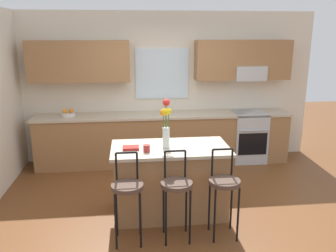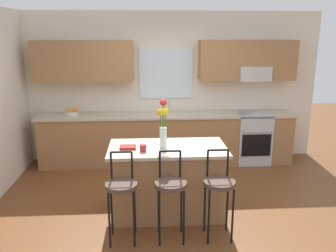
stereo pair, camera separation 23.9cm
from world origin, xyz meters
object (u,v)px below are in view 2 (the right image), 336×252
at_px(bar_stool_near, 122,189).
at_px(kitchen_island, 168,180).
at_px(oven_range, 252,137).
at_px(flower_vase, 163,122).
at_px(fruit_bowl_oranges, 72,113).
at_px(mug_ceramic, 143,148).
at_px(cookbook, 128,147).
at_px(bar_stool_middle, 171,188).
at_px(bar_stool_far, 219,187).

bearing_deg(bar_stool_near, kitchen_island, 47.89).
height_order(oven_range, flower_vase, flower_vase).
distance_m(kitchen_island, fruit_bowl_oranges, 2.50).
relative_size(mug_ceramic, cookbook, 0.45).
relative_size(bar_stool_middle, flower_vase, 1.68).
bearing_deg(cookbook, bar_stool_far, -28.80).
xyz_separation_m(bar_stool_far, flower_vase, (-0.61, 0.59, 0.62)).
bearing_deg(bar_stool_middle, mug_ceramic, 124.58).
distance_m(bar_stool_middle, cookbook, 0.82).
height_order(bar_stool_middle, cookbook, bar_stool_middle).
xyz_separation_m(flower_vase, cookbook, (-0.44, -0.02, -0.32)).
bearing_deg(mug_ceramic, cookbook, 145.82).
height_order(bar_stool_middle, mug_ceramic, bar_stool_middle).
bearing_deg(fruit_bowl_oranges, flower_vase, -51.51).
distance_m(bar_stool_middle, fruit_bowl_oranges, 2.96).
bearing_deg(flower_vase, bar_stool_far, -44.34).
bearing_deg(bar_stool_far, cookbook, 151.20).
bearing_deg(flower_vase, mug_ceramic, -149.90).
bearing_deg(mug_ceramic, fruit_bowl_oranges, 121.60).
bearing_deg(bar_stool_middle, bar_stool_near, 180.00).
height_order(kitchen_island, cookbook, cookbook).
distance_m(bar_stool_near, cookbook, 0.65).
relative_size(oven_range, mug_ceramic, 10.22).
bearing_deg(flower_vase, bar_stool_near, -129.74).
bearing_deg(cookbook, bar_stool_near, -95.10).
distance_m(kitchen_island, bar_stool_near, 0.84).
xyz_separation_m(bar_stool_near, mug_ceramic, (0.24, 0.45, 0.33)).
height_order(kitchen_island, mug_ceramic, mug_ceramic).
height_order(bar_stool_far, fruit_bowl_oranges, fruit_bowl_oranges).
distance_m(mug_ceramic, cookbook, 0.23).
xyz_separation_m(bar_stool_middle, bar_stool_far, (0.55, 0.00, 0.00)).
relative_size(oven_range, flower_vase, 1.48).
xyz_separation_m(mug_ceramic, fruit_bowl_oranges, (-1.26, 2.04, -0.00)).
bearing_deg(fruit_bowl_oranges, bar_stool_middle, -57.85).
bearing_deg(bar_stool_far, bar_stool_middle, 180.00).
xyz_separation_m(oven_range, bar_stool_far, (-1.12, -2.47, 0.18)).
height_order(kitchen_island, bar_stool_near, bar_stool_near).
bearing_deg(kitchen_island, bar_stool_far, -47.89).
bearing_deg(oven_range, flower_vase, -132.63).
bearing_deg(flower_vase, oven_range, 47.37).
height_order(kitchen_island, fruit_bowl_oranges, fruit_bowl_oranges).
xyz_separation_m(kitchen_island, bar_stool_near, (-0.55, -0.61, 0.17)).
bearing_deg(bar_stool_middle, bar_stool_far, 0.00).
distance_m(bar_stool_far, mug_ceramic, 1.02).
xyz_separation_m(oven_range, bar_stool_middle, (-1.67, -2.47, 0.18)).
bearing_deg(bar_stool_far, mug_ceramic, 152.47).
relative_size(flower_vase, mug_ceramic, 6.89).
relative_size(oven_range, fruit_bowl_oranges, 3.83).
distance_m(bar_stool_near, fruit_bowl_oranges, 2.71).
bearing_deg(kitchen_island, fruit_bowl_oranges, 129.75).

